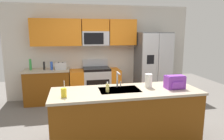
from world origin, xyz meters
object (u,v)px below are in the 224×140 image
at_px(toaster, 61,66).
at_px(paper_towel_roll, 148,81).
at_px(pepper_mill, 44,66).
at_px(bottle_green, 30,64).
at_px(drink_cup_yellow, 64,93).
at_px(range_oven, 95,84).
at_px(sink_faucet, 118,78).
at_px(soap_dispenser, 107,88).
at_px(backpack, 175,82).
at_px(bottle_blue, 52,66).
at_px(refrigerator, 153,65).

distance_m(toaster, paper_towel_roll, 2.64).
relative_size(pepper_mill, bottle_green, 0.74).
bearing_deg(drink_cup_yellow, pepper_mill, 103.08).
bearing_deg(range_oven, pepper_mill, -179.89).
xyz_separation_m(toaster, bottle_green, (-0.76, 0.10, 0.05)).
distance_m(toaster, drink_cup_yellow, 2.38).
bearing_deg(sink_faucet, bottle_green, 130.82).
bearing_deg(range_oven, bottle_green, 178.52).
relative_size(toaster, soap_dispenser, 1.65).
distance_m(pepper_mill, bottle_green, 0.35).
distance_m(paper_towel_roll, backpack, 0.45).
distance_m(range_oven, sink_faucet, 2.16).
relative_size(toaster, pepper_mill, 1.36).
bearing_deg(range_oven, paper_towel_roll, -72.58).
bearing_deg(bottle_blue, toaster, -2.13).
bearing_deg(backpack, soap_dispenser, 179.08).
bearing_deg(bottle_green, sink_faucet, -49.18).
bearing_deg(paper_towel_roll, sink_faucet, 168.74).
xyz_separation_m(pepper_mill, soap_dispenser, (1.25, -2.30, -0.03)).
xyz_separation_m(range_oven, bottle_green, (-1.66, 0.04, 0.60)).
relative_size(drink_cup_yellow, soap_dispenser, 1.50).
bearing_deg(paper_towel_roll, soap_dispenser, -169.92).
relative_size(bottle_blue, backpack, 0.65).
relative_size(refrigerator, drink_cup_yellow, 7.27).
distance_m(soap_dispenser, paper_towel_roll, 0.77).
xyz_separation_m(range_oven, backpack, (1.10, -2.32, 0.57)).
bearing_deg(drink_cup_yellow, refrigerator, 44.36).
height_order(range_oven, pepper_mill, pepper_mill).
bearing_deg(drink_cup_yellow, toaster, 93.47).
xyz_separation_m(range_oven, paper_towel_roll, (0.68, -2.17, 0.58)).
bearing_deg(bottle_green, range_oven, -1.48).
relative_size(pepper_mill, drink_cup_yellow, 0.81).
bearing_deg(toaster, bottle_blue, 177.87).
height_order(bottle_blue, soap_dispenser, bottle_blue).
relative_size(pepper_mill, sink_faucet, 0.73).
distance_m(drink_cup_yellow, soap_dispenser, 0.70).
xyz_separation_m(toaster, bottle_blue, (-0.23, 0.01, 0.01)).
bearing_deg(soap_dispenser, paper_towel_roll, 10.08).
relative_size(sink_faucet, backpack, 0.88).
distance_m(pepper_mill, paper_towel_roll, 2.95).
xyz_separation_m(sink_faucet, drink_cup_yellow, (-0.92, -0.36, -0.10)).
distance_m(toaster, bottle_blue, 0.23).
height_order(bottle_blue, backpack, backpack).
distance_m(refrigerator, sink_faucet, 2.49).
bearing_deg(bottle_green, pepper_mill, -7.58).
height_order(range_oven, toaster, range_oven).
bearing_deg(toaster, range_oven, 3.32).
height_order(bottle_green, soap_dispenser, bottle_green).
height_order(pepper_mill, bottle_green, bottle_green).
bearing_deg(pepper_mill, paper_towel_roll, -47.22).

